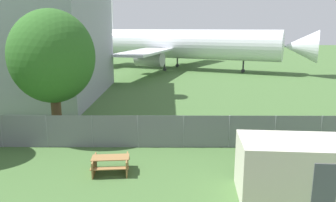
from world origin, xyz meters
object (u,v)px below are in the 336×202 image
(picnic_bench_near_cabin, at_px, (111,163))
(tree_left_of_cabin, at_px, (52,57))
(portable_cabin, at_px, (295,169))
(airplane, at_px, (178,44))

(picnic_bench_near_cabin, height_order, tree_left_of_cabin, tree_left_of_cabin)
(portable_cabin, height_order, picnic_bench_near_cabin, portable_cabin)
(airplane, xyz_separation_m, picnic_bench_near_cabin, (-3.98, -38.43, -3.51))
(portable_cabin, height_order, tree_left_of_cabin, tree_left_of_cabin)
(portable_cabin, bearing_deg, picnic_bench_near_cabin, 168.47)
(portable_cabin, bearing_deg, airplane, 99.52)
(airplane, distance_m, tree_left_of_cabin, 34.14)
(airplane, xyz_separation_m, tree_left_of_cabin, (-8.22, -33.12, 0.92))
(airplane, distance_m, portable_cabin, 40.87)
(portable_cabin, xyz_separation_m, tree_left_of_cabin, (-11.91, 7.48, 3.72))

